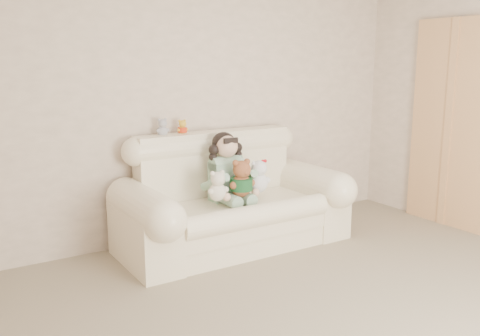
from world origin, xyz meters
name	(u,v)px	position (x,y,z in m)	size (l,w,h in m)	color
wall_back	(206,101)	(0.00, 2.50, 1.30)	(4.50, 4.50, 0.00)	beige
sofa	(234,191)	(0.01, 2.00, 0.52)	(2.10, 0.95, 1.03)	#FFEECD
door_panel	(450,124)	(2.22, 1.40, 1.05)	(0.06, 0.90, 2.10)	tan
seated_child	(226,166)	(-0.03, 2.08, 0.74)	(0.38, 0.47, 0.64)	#307D49
brown_teddy	(241,175)	(-0.01, 1.86, 0.70)	(0.25, 0.20, 0.40)	brown
white_cat	(258,173)	(0.21, 1.90, 0.68)	(0.23, 0.18, 0.36)	white
cream_teddy	(217,183)	(-0.25, 1.85, 0.66)	(0.20, 0.15, 0.31)	white
yellow_mini_bear	(182,126)	(-0.31, 2.38, 1.09)	(0.11, 0.08, 0.17)	yellow
grey_mini_plush	(162,126)	(-0.51, 2.38, 1.11)	(0.13, 0.10, 0.20)	#B2B1B8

